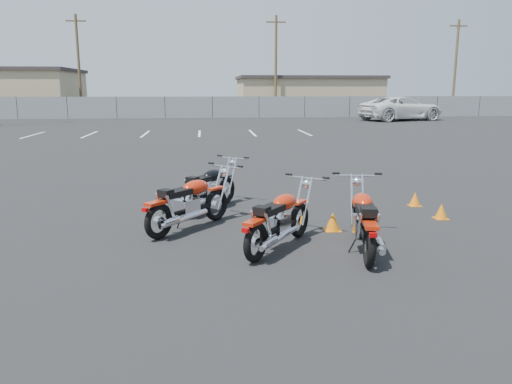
{
  "coord_description": "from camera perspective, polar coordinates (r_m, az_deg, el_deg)",
  "views": [
    {
      "loc": [
        -0.71,
        -8.25,
        2.51
      ],
      "look_at": [
        0.2,
        0.6,
        0.65
      ],
      "focal_mm": 35.0,
      "sensor_mm": 36.0,
      "label": 1
    }
  ],
  "objects": [
    {
      "name": "utility_pole_d",
      "position": [
        54.25,
        21.84,
        13.28
      ],
      "size": [
        1.8,
        0.24,
        9.0
      ],
      "color": "#4F3C24",
      "rests_on": "ground"
    },
    {
      "name": "motorcycle_second_black",
      "position": [
        10.38,
        -5.47,
        0.41
      ],
      "size": [
        1.53,
        1.94,
        1.03
      ],
      "color": "black",
      "rests_on": "ground"
    },
    {
      "name": "white_van",
      "position": [
        41.41,
        16.3,
        9.9
      ],
      "size": [
        5.3,
        8.32,
        2.94
      ],
      "primitive_type": "imported",
      "rotation": [
        0.0,
        0.0,
        1.88
      ],
      "color": "silver",
      "rests_on": "ground"
    },
    {
      "name": "parking_line_stripes",
      "position": [
        28.42,
        -9.53,
        6.58
      ],
      "size": [
        15.12,
        4.0,
        0.01
      ],
      "color": "silver",
      "rests_on": "ground"
    },
    {
      "name": "motorcycle_third_red",
      "position": [
        7.93,
        12.23,
        -3.23
      ],
      "size": [
        0.89,
        2.19,
        1.08
      ],
      "color": "black",
      "rests_on": "ground"
    },
    {
      "name": "motorcycle_rear_red",
      "position": [
        7.87,
        2.71,
        -3.21
      ],
      "size": [
        1.6,
        1.93,
        1.04
      ],
      "color": "black",
      "rests_on": "ground"
    },
    {
      "name": "training_cone_extra",
      "position": [
        11.35,
        17.7,
        -0.76
      ],
      "size": [
        0.25,
        0.25,
        0.3
      ],
      "color": "orange",
      "rests_on": "ground"
    },
    {
      "name": "ground",
      "position": [
        8.65,
        -0.91,
        -5.06
      ],
      "size": [
        120.0,
        120.0,
        0.0
      ],
      "primitive_type": "plane",
      "color": "black",
      "rests_on": "ground"
    },
    {
      "name": "training_cone_far",
      "position": [
        10.4,
        20.42,
        -2.06
      ],
      "size": [
        0.26,
        0.26,
        0.3
      ],
      "color": "orange",
      "rests_on": "ground"
    },
    {
      "name": "utility_pole_b",
      "position": [
        49.6,
        -19.6,
        13.66
      ],
      "size": [
        1.8,
        0.24,
        9.0
      ],
      "color": "#4F3C24",
      "rests_on": "ground"
    },
    {
      "name": "utility_pole_c",
      "position": [
        47.78,
        2.27,
        14.41
      ],
      "size": [
        1.8,
        0.24,
        9.0
      ],
      "color": "#4F3C24",
      "rests_on": "ground"
    },
    {
      "name": "chainlink_fence",
      "position": [
        43.29,
        -5.0,
        9.63
      ],
      "size": [
        80.06,
        0.06,
        1.8
      ],
      "color": "slate",
      "rests_on": "ground"
    },
    {
      "name": "motorcycle_front_red",
      "position": [
        9.02,
        -7.64,
        -1.26
      ],
      "size": [
        1.76,
        1.9,
        1.07
      ],
      "color": "black",
      "rests_on": "ground"
    },
    {
      "name": "training_cone_near",
      "position": [
        9.05,
        8.76,
        -3.34
      ],
      "size": [
        0.28,
        0.28,
        0.34
      ],
      "color": "orange",
      "rests_on": "ground"
    },
    {
      "name": "tan_building_east",
      "position": [
        53.34,
        5.81,
        11.05
      ],
      "size": [
        14.4,
        9.4,
        3.7
      ],
      "color": "tan",
      "rests_on": "ground"
    }
  ]
}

